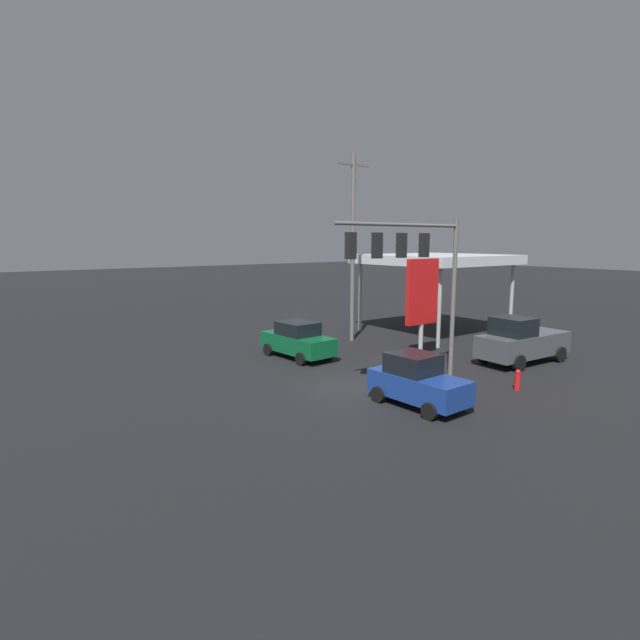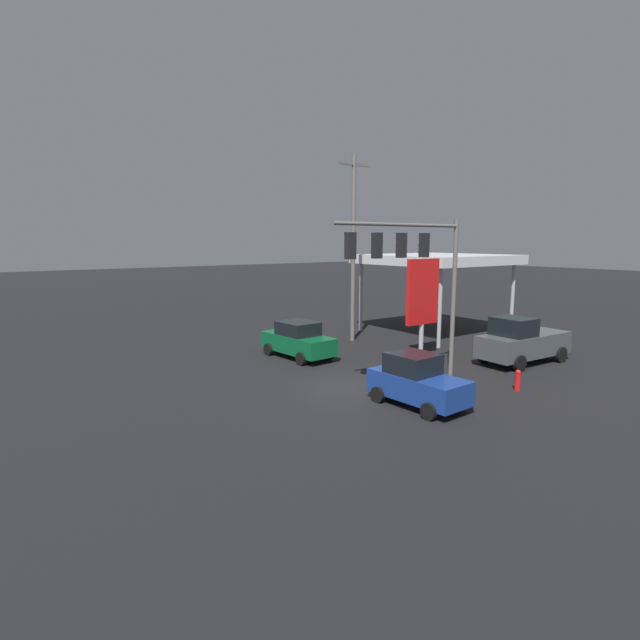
# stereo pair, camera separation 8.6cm
# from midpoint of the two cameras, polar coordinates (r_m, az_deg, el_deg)

# --- Properties ---
(ground_plane) EXTENTS (200.00, 200.00, 0.00)m
(ground_plane) POSITION_cam_midpoint_polar(r_m,az_deg,el_deg) (21.32, 3.08, -7.73)
(ground_plane) COLOR black
(traffic_signal_assembly) EXTENTS (6.95, 0.43, 7.09)m
(traffic_signal_assembly) POSITION_cam_midpoint_polar(r_m,az_deg,el_deg) (21.15, 10.30, 6.76)
(traffic_signal_assembly) COLOR slate
(traffic_signal_assembly) RESTS_ON ground
(utility_pole) EXTENTS (2.40, 0.26, 11.21)m
(utility_pole) POSITION_cam_midpoint_polar(r_m,az_deg,el_deg) (30.58, 3.69, 8.57)
(utility_pole) COLOR slate
(utility_pole) RESTS_ON ground
(gas_station_canopy) EXTENTS (8.31, 8.20, 5.23)m
(gas_station_canopy) POSITION_cam_midpoint_polar(r_m,az_deg,el_deg) (34.19, 12.98, 6.68)
(gas_station_canopy) COLOR silver
(gas_station_canopy) RESTS_ON ground
(price_sign) EXTENTS (2.16, 0.27, 5.23)m
(price_sign) POSITION_cam_midpoint_polar(r_m,az_deg,el_deg) (26.52, 11.50, 2.92)
(price_sign) COLOR #B7B7BC
(price_sign) RESTS_ON ground
(hatchback_crossing) EXTENTS (2.10, 3.88, 1.97)m
(hatchback_crossing) POSITION_cam_midpoint_polar(r_m,az_deg,el_deg) (19.19, 10.93, -6.86)
(hatchback_crossing) COLOR navy
(hatchback_crossing) RESTS_ON ground
(sedan_waiting) EXTENTS (2.32, 4.52, 1.93)m
(sedan_waiting) POSITION_cam_midpoint_polar(r_m,az_deg,el_deg) (26.44, -2.65, -2.30)
(sedan_waiting) COLOR #0C592D
(sedan_waiting) RESTS_ON ground
(pickup_parked) EXTENTS (5.30, 2.48, 2.40)m
(pickup_parked) POSITION_cam_midpoint_polar(r_m,az_deg,el_deg) (27.20, 21.92, -2.29)
(pickup_parked) COLOR #474C51
(pickup_parked) RESTS_ON ground
(fire_hydrant) EXTENTS (0.24, 0.24, 0.88)m
(fire_hydrant) POSITION_cam_midpoint_polar(r_m,az_deg,el_deg) (22.38, 21.54, -6.39)
(fire_hydrant) COLOR red
(fire_hydrant) RESTS_ON ground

